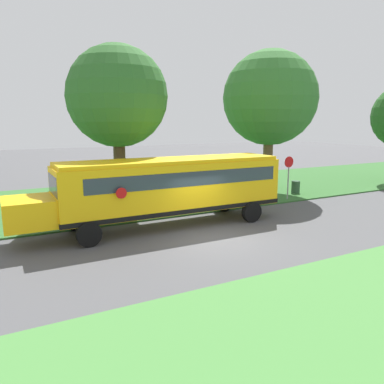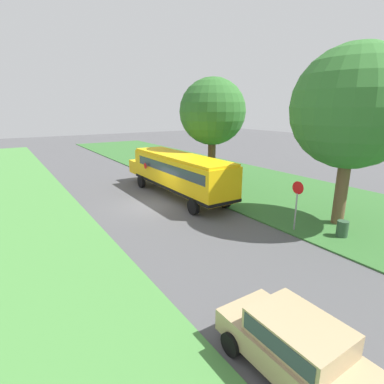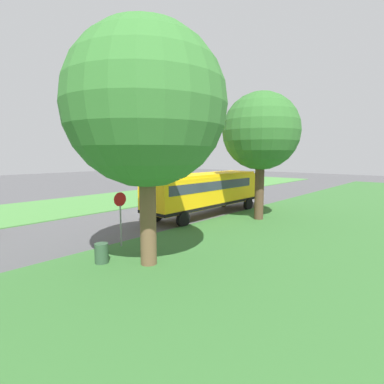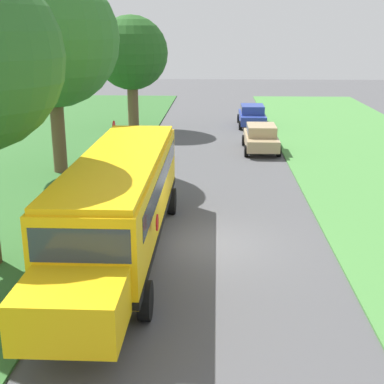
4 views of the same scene
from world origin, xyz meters
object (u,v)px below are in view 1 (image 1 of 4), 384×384
at_px(oak_tree_roadside_mid, 272,99).
at_px(trash_bin, 296,187).
at_px(stop_sign, 288,173).
at_px(school_bus, 167,186).
at_px(oak_tree_beside_bus, 115,97).

height_order(oak_tree_roadside_mid, trash_bin, oak_tree_roadside_mid).
bearing_deg(oak_tree_roadside_mid, stop_sign, -17.15).
bearing_deg(school_bus, stop_sign, 101.64).
bearing_deg(trash_bin, oak_tree_roadside_mid, -146.07).
distance_m(oak_tree_beside_bus, oak_tree_roadside_mid, 11.13).
bearing_deg(oak_tree_roadside_mid, trash_bin, 33.93).
distance_m(oak_tree_beside_bus, trash_bin, 13.39).
distance_m(oak_tree_roadside_mid, trash_bin, 6.18).
distance_m(oak_tree_roadside_mid, stop_sign, 5.49).
height_order(oak_tree_beside_bus, trash_bin, oak_tree_beside_bus).
relative_size(school_bus, oak_tree_beside_bus, 1.42).
bearing_deg(stop_sign, trash_bin, 124.61).
xyz_separation_m(school_bus, trash_bin, (-3.18, 10.98, -1.47)).
relative_size(stop_sign, trash_bin, 3.04).
bearing_deg(oak_tree_beside_bus, trash_bin, 86.67).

